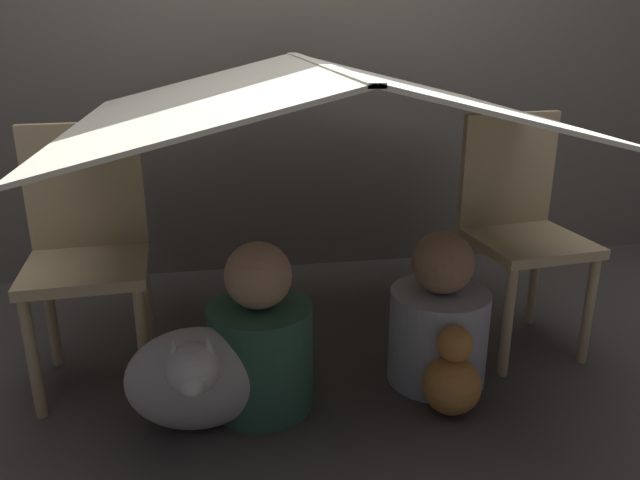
{
  "coord_description": "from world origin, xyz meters",
  "views": [
    {
      "loc": [
        -0.33,
        -1.92,
        1.17
      ],
      "look_at": [
        0.0,
        0.05,
        0.48
      ],
      "focal_mm": 35.0,
      "sensor_mm": 36.0,
      "label": 1
    }
  ],
  "objects": [
    {
      "name": "ground_plane",
      "position": [
        0.0,
        0.0,
        0.0
      ],
      "size": [
        8.8,
        8.8,
        0.0
      ],
      "primitive_type": "plane",
      "color": "#47423D"
    },
    {
      "name": "wall_back",
      "position": [
        0.0,
        1.07,
        1.25
      ],
      "size": [
        7.0,
        0.05,
        2.5
      ],
      "color": "#6B6056",
      "rests_on": "ground_plane"
    },
    {
      "name": "chair_left",
      "position": [
        -0.77,
        0.12,
        0.48
      ],
      "size": [
        0.41,
        0.41,
        0.87
      ],
      "rotation": [
        0.0,
        0.0,
        0.06
      ],
      "color": "#D1B27F",
      "rests_on": "ground_plane"
    },
    {
      "name": "chair_right",
      "position": [
        0.76,
        0.12,
        0.48
      ],
      "size": [
        0.43,
        0.43,
        0.87
      ],
      "rotation": [
        0.0,
        0.0,
        0.11
      ],
      "color": "#D1B27F",
      "rests_on": "ground_plane"
    },
    {
      "name": "sheet_canopy",
      "position": [
        0.0,
        0.05,
        0.96
      ],
      "size": [
        1.53,
        1.42,
        0.2
      ],
      "color": "silver"
    },
    {
      "name": "person_front",
      "position": [
        -0.23,
        -0.16,
        0.23
      ],
      "size": [
        0.33,
        0.33,
        0.55
      ],
      "color": "#38664C",
      "rests_on": "ground_plane"
    },
    {
      "name": "person_second",
      "position": [
        0.38,
        -0.11,
        0.22
      ],
      "size": [
        0.34,
        0.34,
        0.54
      ],
      "color": "#B2B2B7",
      "rests_on": "ground_plane"
    },
    {
      "name": "dog",
      "position": [
        -0.43,
        -0.28,
        0.18
      ],
      "size": [
        0.42,
        0.36,
        0.39
      ],
      "color": "silver",
      "rests_on": "ground_plane"
    },
    {
      "name": "plush_toy",
      "position": [
        0.36,
        -0.31,
        0.12
      ],
      "size": [
        0.19,
        0.19,
        0.3
      ],
      "color": "#D88C3F",
      "rests_on": "ground_plane"
    }
  ]
}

